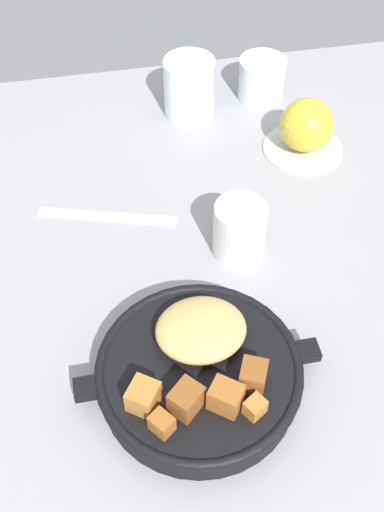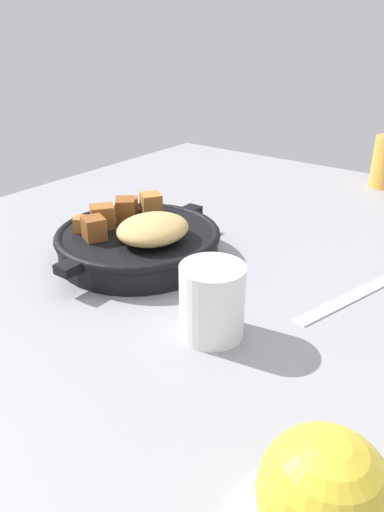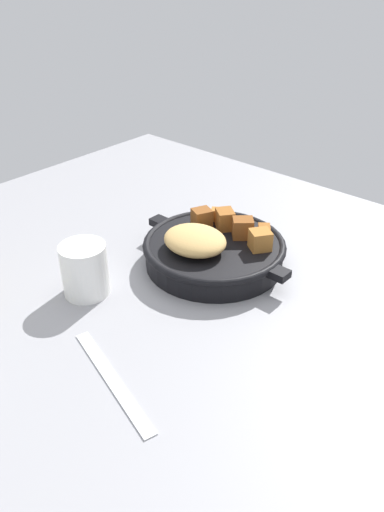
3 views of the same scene
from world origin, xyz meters
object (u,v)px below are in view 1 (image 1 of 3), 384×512
at_px(water_glass_short, 262,79).
at_px(butter_knife, 107,216).
at_px(white_creamer_pitcher, 239,230).
at_px(cast_iron_skillet, 199,370).
at_px(red_apple, 307,125).
at_px(water_glass_tall, 189,88).

bearing_deg(water_glass_short, butter_knife, -140.43).
distance_m(butter_knife, white_creamer_pitcher, 0.19).
bearing_deg(cast_iron_skillet, water_glass_short, 67.91).
height_order(cast_iron_skillet, white_creamer_pitcher, white_creamer_pitcher).
height_order(cast_iron_skillet, red_apple, red_apple).
bearing_deg(red_apple, butter_knife, -164.30).
relative_size(butter_knife, water_glass_short, 2.54).
height_order(cast_iron_skillet, butter_knife, cast_iron_skillet).
bearing_deg(water_glass_tall, red_apple, -39.06).
distance_m(red_apple, butter_knife, 0.32).
xyz_separation_m(red_apple, butter_knife, (-0.31, -0.09, -0.04)).
xyz_separation_m(cast_iron_skillet, butter_knife, (-0.07, 0.27, -0.03)).
xyz_separation_m(butter_knife, water_glass_tall, (0.15, 0.21, 0.04)).
bearing_deg(water_glass_short, white_creamer_pitcher, -109.83).
distance_m(red_apple, water_glass_short, 0.15).
distance_m(water_glass_short, white_creamer_pitcher, 0.34).
height_order(cast_iron_skillet, water_glass_short, cast_iron_skillet).
xyz_separation_m(water_glass_short, white_creamer_pitcher, (-0.12, -0.32, 0.01)).
bearing_deg(red_apple, white_creamer_pitcher, -128.99).
relative_size(butter_knife, white_creamer_pitcher, 2.45).
bearing_deg(cast_iron_skillet, red_apple, 57.10).
bearing_deg(water_glass_tall, cast_iron_skillet, -99.53).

